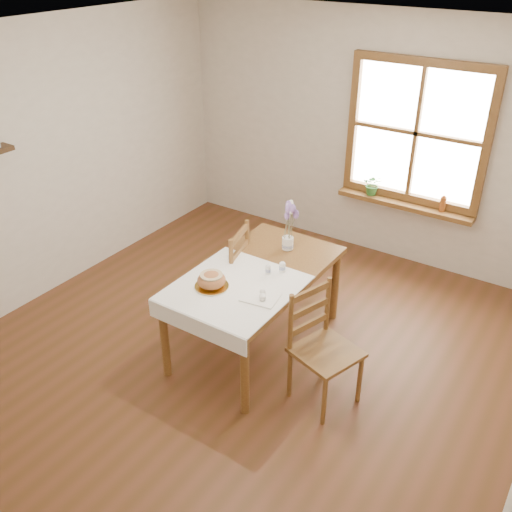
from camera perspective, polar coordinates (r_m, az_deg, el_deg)
The scene contains 18 objects.
ground at distance 4.97m, azimuth -1.94°, elevation -10.50°, with size 5.00×5.00×0.00m, color brown.
room_walls at distance 4.08m, azimuth -2.35°, elevation 8.12°, with size 4.60×5.10×2.65m.
window at distance 6.07m, azimuth 15.77°, elevation 11.76°, with size 1.46×0.08×1.46m.
window_sill at distance 6.27m, azimuth 14.62°, elevation 5.01°, with size 1.46×0.20×0.05m.
dining_table at distance 4.78m, azimuth 0.00°, elevation -2.45°, with size 0.90×1.60×0.75m.
table_linen at distance 4.52m, azimuth -2.13°, elevation -3.19°, with size 0.91×0.99×0.01m, color white.
chair_left at distance 5.20m, azimuth -3.76°, elevation -1.82°, with size 0.46×0.48×0.98m, color brown, non-canonical shape.
chair_right at distance 4.36m, azimuth 7.06°, elevation -9.38°, with size 0.44×0.46×0.95m, color brown, non-canonical shape.
bread_plate at distance 4.52m, azimuth -4.45°, elevation -3.04°, with size 0.26×0.26×0.01m, color white.
bread_loaf at distance 4.49m, azimuth -4.48°, elevation -2.30°, with size 0.23×0.23×0.12m, color #B16A3F.
egg_napkin at distance 4.38m, azimuth 0.47°, elevation -4.14°, with size 0.27×0.23×0.01m, color white.
eggs at distance 4.37m, azimuth 0.48°, elevation -3.82°, with size 0.21×0.19×0.05m, color white, non-canonical shape.
salt_shaker at distance 4.66m, azimuth 1.22°, elevation -1.36°, with size 0.05×0.05×0.09m, color white.
pepper_shaker at distance 4.69m, azimuth 2.65°, elevation -1.09°, with size 0.05×0.05×0.10m, color white.
flower_vase at distance 5.04m, azimuth 3.19°, elevation 1.22°, with size 0.10×0.10×0.11m, color white.
lavender_bouquet at distance 4.94m, azimuth 3.26°, elevation 3.51°, with size 0.18×0.18×0.34m, color #8360AA, non-canonical shape.
potted_plant at distance 6.34m, azimuth 11.59°, elevation 6.78°, with size 0.21×0.23×0.18m, color #316C2B.
amber_bottle at distance 6.13m, azimuth 18.19°, elevation 5.03°, with size 0.06×0.06×0.17m, color #984C1C.
Camera 1 is at (2.23, -3.07, 3.21)m, focal length 40.00 mm.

